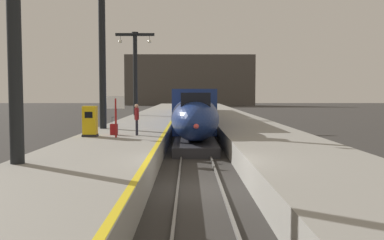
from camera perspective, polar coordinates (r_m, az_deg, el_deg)
ground_plane at (r=14.63m, az=1.04°, el=-9.43°), size 260.00×260.00×0.00m
platform_left at (r=39.27m, az=-5.83°, el=-0.45°), size 4.80×110.00×1.05m
platform_right at (r=39.35m, az=6.00°, el=-0.44°), size 4.80×110.00×1.05m
platform_left_safety_stripe at (r=39.09m, az=-2.51°, el=0.32°), size 0.20×107.80×0.01m
rail_main_left at (r=41.88m, az=-0.97°, el=-0.82°), size 0.08×110.00×0.12m
rail_main_right at (r=41.89m, az=1.08°, el=-0.82°), size 0.08×110.00×0.12m
highspeed_train_main at (r=39.62m, az=0.08°, el=1.63°), size 2.92×38.67×3.60m
station_column_mid at (r=27.78m, az=-12.13°, el=10.55°), size 4.00×0.68×9.41m
station_column_far at (r=44.05m, az=-7.73°, el=7.42°), size 4.00×0.68×8.56m
passenger_near_edge at (r=22.77m, az=-7.53°, el=0.41°), size 0.24×0.57×1.69m
rolling_suitcase at (r=23.21m, az=-10.57°, el=-1.26°), size 0.40×0.22×0.98m
ticket_machine_yellow at (r=22.59m, az=-13.70°, el=-0.32°), size 0.76×0.62×1.60m
departure_info_board at (r=21.80m, az=-10.34°, el=1.60°), size 0.90×0.10×2.12m
terminus_back_wall at (r=116.31m, az=-0.28°, el=5.45°), size 36.00×2.00×14.00m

